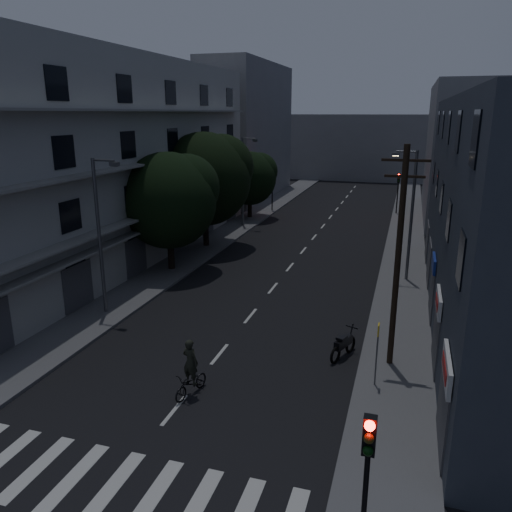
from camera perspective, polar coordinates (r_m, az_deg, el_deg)
The scene contains 23 objects.
ground at distance 39.21m, azimuth 5.58°, elevation 0.82°, with size 160.00×160.00×0.00m, color black.
sidewalk_left at distance 41.27m, azimuth -4.67°, elevation 1.72°, with size 3.00×90.00×0.15m, color #565659.
sidewalk_right at distance 38.49m, azimuth 16.58°, elevation 0.03°, with size 3.00×90.00×0.15m, color #565659.
crosswalk at distance 16.20m, azimuth -16.10°, elevation -23.99°, with size 10.90×3.00×0.01m.
lane_markings at distance 45.17m, azimuth 7.19°, elevation 2.82°, with size 0.15×60.50×0.01m.
building_left at distance 35.96m, azimuth -15.90°, elevation 10.25°, with size 7.00×36.00×14.00m.
building_right at distance 26.94m, azimuth 26.65°, elevation 4.16°, with size 6.19×28.00×11.00m.
building_far_left at distance 63.21m, azimuth -0.86°, elevation 14.02°, with size 6.00×20.00×16.00m, color slate.
building_far_right at distance 54.44m, azimuth 22.29°, elevation 10.94°, with size 6.00×20.00×13.00m, color slate.
building_far_end at distance 82.61m, azimuth 12.15°, elevation 12.07°, with size 24.00×8.00×10.00m, color slate.
tree_near at distance 33.08m, azimuth -9.85°, elevation 6.68°, with size 6.29×6.29×7.75m.
tree_mid at distance 38.76m, azimuth -5.78°, elevation 9.13°, with size 7.13×7.13×8.77m.
tree_far at distance 49.80m, azimuth -0.66°, elevation 9.10°, with size 5.25×5.25×6.50m.
traffic_signal_near at distance 11.67m, azimuth 12.59°, elevation -22.28°, with size 0.28×0.37×4.10m.
traffic_signal_far_right at distance 53.73m, azimuth 15.95°, elevation 7.80°, with size 0.28×0.37×4.10m.
traffic_signal_far_left at distance 53.55m, azimuth 1.87°, elevation 8.38°, with size 0.28×0.37×4.10m.
street_lamp_left_near at distance 26.35m, azimuth -17.32°, elevation 2.91°, with size 1.51×0.25×8.00m.
street_lamp_right at distance 31.84m, azimuth 17.21°, elevation 5.10°, with size 1.51×0.25×8.00m.
street_lamp_left_far at distance 45.94m, azimuth -1.40°, elevation 8.98°, with size 1.51×0.25×8.00m.
utility_pole at distance 20.47m, azimuth 15.95°, elevation 0.14°, with size 1.80×0.24×9.00m.
bus_stop_sign at distance 19.64m, azimuth 13.72°, elevation -9.68°, with size 0.06×0.35×2.52m.
motorcycle at distance 22.33m, azimuth 9.94°, elevation -10.04°, with size 1.00×1.99×1.34m.
cyclist at distance 19.34m, azimuth -7.44°, elevation -13.50°, with size 1.06×1.90×2.28m.
Camera 1 is at (7.40, -12.11, 10.27)m, focal length 35.00 mm.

